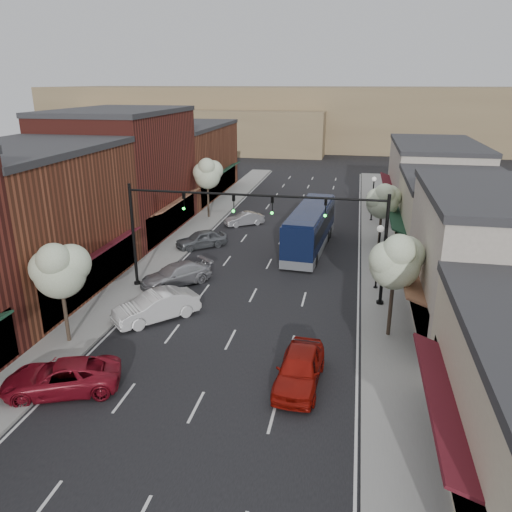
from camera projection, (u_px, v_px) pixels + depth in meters
The scene contains 28 objects.
ground at pixel (221, 359), 24.91m from camera, with size 160.00×160.00×0.00m, color black.
sidewalk_left at pixel (183, 239), 43.56m from camera, with size 2.80×73.00×0.15m, color gray.
sidewalk_right at pixel (380, 251), 40.45m from camera, with size 2.80×73.00×0.15m, color gray.
curb_left at pixel (199, 240), 43.30m from camera, with size 0.25×73.00×0.17m, color gray.
curb_right at pixel (363, 250), 40.70m from camera, with size 0.25×73.00×0.17m, color gray.
bldg_left_midnear at pixel (27, 222), 31.56m from camera, with size 10.14×14.10×9.40m.
bldg_left_midfar at pixel (123, 173), 44.27m from camera, with size 10.14×14.10×10.90m.
bldg_left_far at pixel (184, 161), 59.48m from camera, with size 10.14×18.10×8.40m.
bldg_right_midnear at pixel (497, 263), 26.62m from camera, with size 9.14×12.10×7.90m.
bldg_right_midfar at pixel (455, 219), 37.98m from camera, with size 9.14×12.10×6.40m.
bldg_right_far at pixel (432, 179), 50.76m from camera, with size 9.14×16.10×7.40m.
hill_far at pixel (331, 117), 106.20m from camera, with size 120.00×30.00×12.00m, color #7A6647.
hill_near at pixel (202, 129), 100.39m from camera, with size 50.00×20.00×8.00m, color #7A6647.
signal_mast_right at pixel (345, 232), 29.74m from camera, with size 8.22×0.46×7.00m.
signal_mast_left at pixel (167, 222), 31.82m from camera, with size 8.22×0.46×7.00m.
tree_right_near at pixel (396, 260), 25.54m from camera, with size 2.85×2.65×5.95m.
tree_right_far at pixel (383, 200), 40.49m from camera, with size 2.85×2.65×5.43m.
tree_left_near at pixel (59, 269), 24.99m from camera, with size 2.85×2.65×5.69m.
tree_left_far at pixel (208, 173), 48.92m from camera, with size 2.85×2.65×6.13m.
lamp_post_near at pixel (379, 247), 32.18m from camera, with size 0.44×0.44×4.44m.
lamp_post_far at pixel (373, 191), 48.38m from camera, with size 0.44×0.44×4.44m.
coach_bus at pixel (310, 228), 40.64m from camera, with size 3.37×11.58×3.49m.
red_hatchback at pixel (300, 368), 22.56m from camera, with size 1.93×4.79×1.63m, color maroon.
parked_car_a at pixel (62, 377), 22.10m from camera, with size 2.35×5.11×1.42m, color maroon.
parked_car_b at pixel (156, 306), 28.80m from camera, with size 1.74×4.99×1.64m, color silver.
parked_car_c at pixel (176, 275), 33.76m from camera, with size 2.04×5.01×1.45m, color #A3A3A8.
parked_car_d at pixel (201, 239), 41.37m from camera, with size 1.72×4.28×1.46m, color #5A5E62.
parked_car_e at pixel (244, 219), 47.85m from camera, with size 1.31×3.77×1.24m, color #A9A9AE.
Camera 1 is at (6.02, -21.03, 13.10)m, focal length 35.00 mm.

